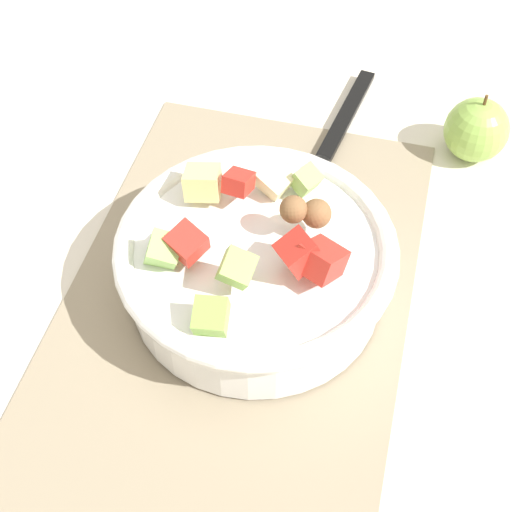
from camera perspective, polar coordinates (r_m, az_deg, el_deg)
The scene contains 5 objects.
ground_plane at distance 0.72m, azimuth -1.32°, elevation -3.15°, with size 2.40×2.40×0.00m, color silver.
placemat at distance 0.72m, azimuth -1.33°, elevation -3.01°, with size 0.52×0.33×0.01m, color gray.
salad_bowl at distance 0.69m, azimuth -0.01°, elevation -0.46°, with size 0.26×0.26×0.12m.
serving_spoon at distance 0.85m, azimuth 5.68°, elevation 8.43°, with size 0.22×0.06×0.01m.
whole_apple at distance 0.87m, azimuth 16.72°, elevation 9.35°, with size 0.07×0.07×0.08m.
Camera 1 is at (0.40, 0.12, 0.59)m, focal length 51.60 mm.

